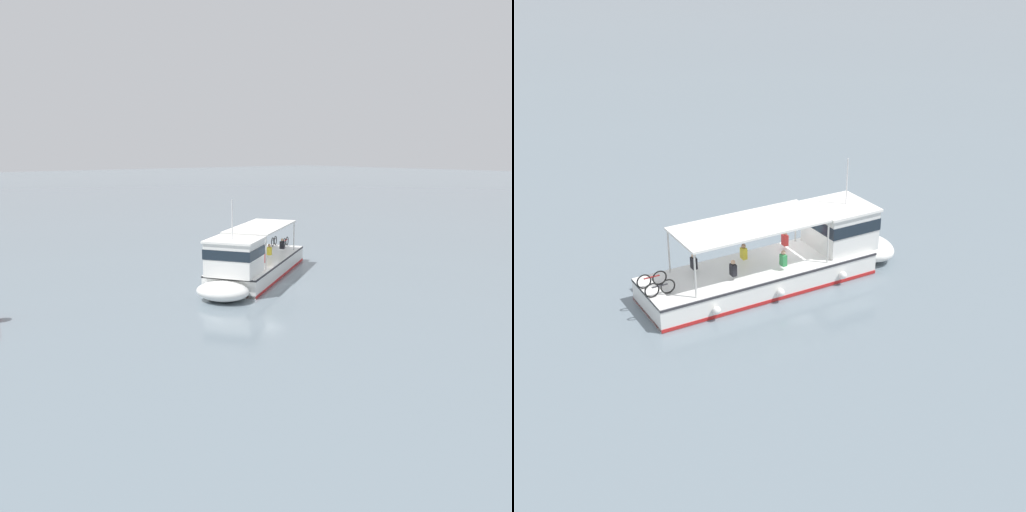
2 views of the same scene
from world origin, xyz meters
TOP-DOWN VIEW (x-y plane):
  - ground_plane at (0.00, 0.00)m, footprint 400.00×400.00m
  - ferry_main at (1.38, -0.49)m, footprint 9.38×12.41m

SIDE VIEW (x-z plane):
  - ground_plane at x=0.00m, z-range 0.00..0.00m
  - ferry_main at x=1.38m, z-range -1.64..3.68m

